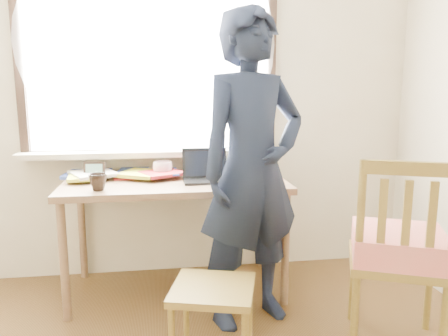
{
  "coord_description": "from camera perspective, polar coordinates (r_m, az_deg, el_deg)",
  "views": [
    {
      "loc": [
        -0.14,
        -1.25,
        1.39
      ],
      "look_at": [
        0.18,
        0.95,
        0.98
      ],
      "focal_mm": 35.0,
      "sensor_mm": 36.0,
      "label": 1
    }
  ],
  "objects": [
    {
      "name": "book_b",
      "position": [
        3.27,
        1.46,
        -0.13
      ],
      "size": [
        0.25,
        0.3,
        0.02
      ],
      "primitive_type": "imported",
      "rotation": [
        0.0,
        0.0,
        -0.26
      ],
      "color": "white",
      "rests_on": "desk"
    },
    {
      "name": "mouse",
      "position": [
        2.9,
        3.58,
        -1.38
      ],
      "size": [
        0.08,
        0.06,
        0.03
      ],
      "primitive_type": "ellipsoid",
      "color": "black",
      "rests_on": "desk"
    },
    {
      "name": "mug_dark",
      "position": [
        2.73,
        -16.12,
        -1.78
      ],
      "size": [
        0.11,
        0.11,
        0.1
      ],
      "primitive_type": "imported",
      "rotation": [
        0.0,
        0.0,
        0.04
      ],
      "color": "black",
      "rests_on": "desk"
    },
    {
      "name": "laptop",
      "position": [
        2.91,
        -2.4,
        -0.66
      ],
      "size": [
        0.3,
        0.25,
        0.21
      ],
      "color": "black",
      "rests_on": "desk"
    },
    {
      "name": "book_a",
      "position": [
        3.15,
        -12.57,
        -0.71
      ],
      "size": [
        0.31,
        0.34,
        0.03
      ],
      "primitive_type": "imported",
      "rotation": [
        0.0,
        0.0,
        0.41
      ],
      "color": "white",
      "rests_on": "desk"
    },
    {
      "name": "person",
      "position": [
        2.54,
        3.7,
        -0.28
      ],
      "size": [
        0.78,
        0.64,
        1.84
      ],
      "primitive_type": "imported",
      "rotation": [
        0.0,
        0.0,
        0.35
      ],
      "color": "black",
      "rests_on": "ground"
    },
    {
      "name": "room_shell",
      "position": [
        1.47,
        -3.73,
        19.98
      ],
      "size": [
        3.52,
        4.02,
        2.61
      ],
      "color": "beige",
      "rests_on": "ground"
    },
    {
      "name": "mug_white",
      "position": [
        3.06,
        -8.02,
        -0.14
      ],
      "size": [
        0.16,
        0.16,
        0.11
      ],
      "primitive_type": "imported",
      "rotation": [
        0.0,
        0.0,
        0.23
      ],
      "color": "white",
      "rests_on": "desk"
    },
    {
      "name": "side_chair",
      "position": [
        2.53,
        21.81,
        -9.75
      ],
      "size": [
        0.63,
        0.62,
        1.05
      ],
      "color": "olive",
      "rests_on": "ground"
    },
    {
      "name": "desk_clutter",
      "position": [
        3.11,
        -12.99,
        -0.62
      ],
      "size": [
        0.84,
        0.57,
        0.06
      ],
      "color": "white",
      "rests_on": "desk"
    },
    {
      "name": "work_chair",
      "position": [
        2.29,
        -1.46,
        -16.61
      ],
      "size": [
        0.49,
        0.48,
        0.41
      ],
      "color": "olive",
      "rests_on": "ground"
    },
    {
      "name": "picture_frame",
      "position": [
        3.06,
        -16.56,
        -0.44
      ],
      "size": [
        0.14,
        0.02,
        0.11
      ],
      "color": "black",
      "rests_on": "desk"
    },
    {
      "name": "desk",
      "position": [
        2.96,
        -6.33,
        -3.12
      ],
      "size": [
        1.46,
        0.73,
        0.78
      ],
      "color": "brown",
      "rests_on": "ground"
    }
  ]
}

